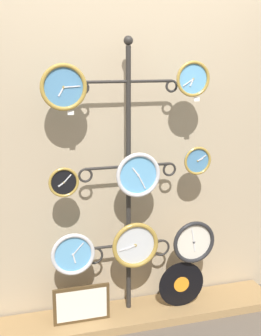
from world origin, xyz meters
The scene contains 15 objects.
shop_wall centered at (0.00, 0.57, 1.40)m, with size 4.40×0.04×2.80m.
low_shelf centered at (0.00, 0.35, 0.03)m, with size 2.20×0.36×0.06m.
display_stand centered at (0.00, 0.41, 0.60)m, with size 0.70×0.39×1.98m.
clock_top_left centered at (-0.44, 0.32, 1.67)m, with size 0.29×0.04×0.29m.
clock_top_right centered at (0.41, 0.30, 1.71)m, with size 0.23×0.04×0.23m.
clock_middle_left centered at (-0.46, 0.30, 1.07)m, with size 0.20×0.04×0.20m.
clock_middle_center centered at (0.04, 0.31, 1.08)m, with size 0.31×0.04×0.31m.
clock_middle_right centered at (0.47, 0.34, 1.15)m, with size 0.20×0.04×0.20m.
clock_bottom_left centered at (-0.41, 0.32, 0.57)m, with size 0.30×0.04×0.30m.
clock_bottom_center centered at (0.02, 0.30, 0.59)m, with size 0.33×0.04×0.33m.
clock_bottom_right centered at (0.45, 0.30, 0.56)m, with size 0.31×0.04×0.31m.
vinyl_record centered at (0.37, 0.32, 0.23)m, with size 0.35×0.01×0.35m.
picture_frame centered at (-0.36, 0.31, 0.19)m, with size 0.39×0.02×0.26m.
price_tag_upper centered at (-0.40, 0.32, 1.51)m, with size 0.04×0.00×0.03m.
price_tag_mid centered at (0.44, 0.30, 1.58)m, with size 0.04×0.00×0.03m.
Camera 1 is at (-0.85, -2.56, 1.86)m, focal length 50.00 mm.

